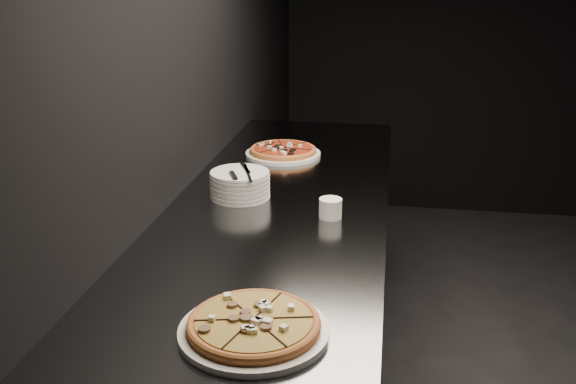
# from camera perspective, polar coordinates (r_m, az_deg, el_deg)

# --- Properties ---
(wall_left) EXTENTS (0.02, 5.00, 2.80)m
(wall_left) POSITION_cam_1_polar(r_m,az_deg,el_deg) (2.20, -10.53, 11.48)
(wall_left) COLOR black
(wall_left) RESTS_ON floor
(counter) EXTENTS (0.74, 2.44, 0.92)m
(counter) POSITION_cam_1_polar(r_m,az_deg,el_deg) (2.42, -0.68, -11.16)
(counter) COLOR #5A5E61
(counter) RESTS_ON floor
(pizza_mushroom) EXTENTS (0.36, 0.36, 0.04)m
(pizza_mushroom) POSITION_cam_1_polar(r_m,az_deg,el_deg) (1.45, -3.05, -11.81)
(pizza_mushroom) COLOR silver
(pizza_mushroom) RESTS_ON counter
(pizza_tomato) EXTENTS (0.34, 0.34, 0.04)m
(pizza_tomato) POSITION_cam_1_polar(r_m,az_deg,el_deg) (2.77, -0.44, 3.65)
(pizza_tomato) COLOR silver
(pizza_tomato) RESTS_ON counter
(plate_stack) EXTENTS (0.21, 0.21, 0.09)m
(plate_stack) POSITION_cam_1_polar(r_m,az_deg,el_deg) (2.26, -4.29, 0.69)
(plate_stack) COLOR silver
(plate_stack) RESTS_ON counter
(cutlery) EXTENTS (0.08, 0.22, 0.01)m
(cutlery) POSITION_cam_1_polar(r_m,az_deg,el_deg) (2.23, -4.20, 1.75)
(cutlery) COLOR silver
(cutlery) RESTS_ON plate_stack
(ramekin) EXTENTS (0.07, 0.07, 0.07)m
(ramekin) POSITION_cam_1_polar(r_m,az_deg,el_deg) (2.08, 3.79, -1.40)
(ramekin) COLOR silver
(ramekin) RESTS_ON counter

